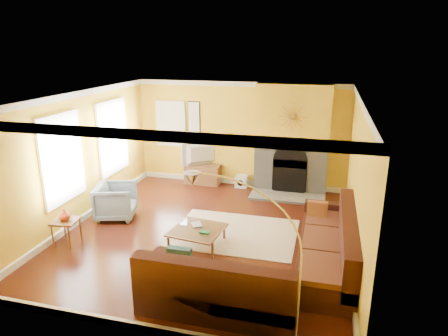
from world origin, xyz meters
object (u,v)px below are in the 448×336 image
(sectional_sofa, at_px, (262,242))
(side_table, at_px, (67,232))
(coffee_table, at_px, (197,237))
(arc_lamp, at_px, (250,265))
(armchair, at_px, (116,201))
(media_console, at_px, (203,174))

(sectional_sofa, relative_size, side_table, 7.16)
(coffee_table, relative_size, arc_lamp, 0.41)
(coffee_table, xyz_separation_m, armchair, (-2.10, 0.80, 0.19))
(media_console, bearing_deg, armchair, -113.94)
(sectional_sofa, bearing_deg, arc_lamp, -85.61)
(coffee_table, bearing_deg, armchair, 159.24)
(media_console, bearing_deg, sectional_sofa, -59.33)
(arc_lamp, bearing_deg, armchair, 139.40)
(sectional_sofa, xyz_separation_m, side_table, (-3.65, -0.16, -0.21))
(coffee_table, distance_m, media_console, 3.50)
(coffee_table, height_order, arc_lamp, arc_lamp)
(armchair, xyz_separation_m, side_table, (-0.30, -1.32, -0.13))
(sectional_sofa, distance_m, media_console, 4.35)
(side_table, bearing_deg, arc_lamp, -23.85)
(arc_lamp, bearing_deg, side_table, 156.15)
(media_console, xyz_separation_m, side_table, (-1.44, -3.89, -0.01))
(armchair, distance_m, side_table, 1.36)
(armchair, relative_size, arc_lamp, 0.38)
(media_console, relative_size, side_table, 1.91)
(sectional_sofa, distance_m, arc_lamp, 1.95)
(side_table, distance_m, arc_lamp, 4.23)
(sectional_sofa, height_order, arc_lamp, arc_lamp)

